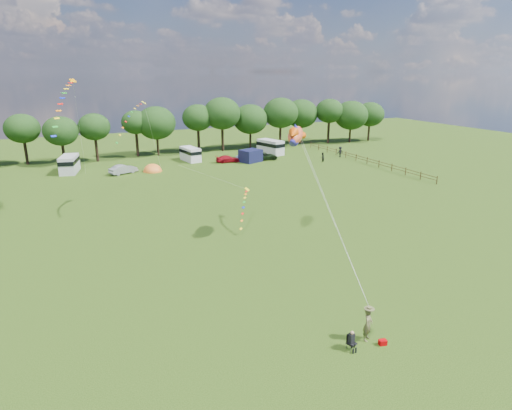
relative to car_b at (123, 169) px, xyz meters
name	(u,v)px	position (x,y,z in m)	size (l,w,h in m)	color
ground_plane	(302,288)	(6.41, -42.59, -0.70)	(180.00, 180.00, 0.00)	black
tree_line	(176,120)	(11.71, 12.40, 5.65)	(102.98, 10.98, 10.27)	black
fence	(362,158)	(38.41, -8.09, 0.00)	(0.12, 33.12, 1.20)	#472D19
car_b	(123,169)	(0.00, 0.00, 0.00)	(1.49, 3.99, 1.41)	gray
car_c	(228,159)	(17.55, 1.48, -0.11)	(1.66, 3.95, 1.18)	maroon
car_d	(265,156)	(24.30, 0.80, -0.07)	(2.11, 4.66, 1.27)	black
campervan_b	(69,164)	(-7.36, 4.36, 0.69)	(3.33, 5.64, 2.59)	#BABABC
campervan_c	(190,154)	(12.10, 5.34, 0.56)	(2.75, 5.06, 2.36)	silver
campervan_d	(270,147)	(27.60, 5.29, 0.73)	(3.74, 5.88, 2.67)	#BCBCBE
tent_orange	(153,171)	(4.38, -0.16, -0.68)	(2.95, 3.23, 2.31)	orange
tent_greyblue	(242,161)	(20.41, 1.76, -0.68)	(3.04, 3.33, 2.26)	#485F6B
awning_navy	(251,156)	(21.28, 0.22, 0.35)	(3.36, 2.73, 2.10)	#131438
kite_flyer	(368,324)	(6.67, -49.50, 0.31)	(0.74, 0.48, 2.02)	brown
camp_chair	(351,338)	(5.26, -49.85, 0.01)	(0.59, 0.60, 1.20)	#99999E
kite_bag	(383,342)	(7.18, -50.27, -0.55)	(0.44, 0.29, 0.31)	#A30004
fish_kite	(295,136)	(10.53, -33.73, 8.85)	(3.21, 3.63, 2.06)	#CC4B24
streamer_kite_a	(64,98)	(-7.16, -13.64, 11.36)	(3.39, 5.52, 5.78)	#F69400
streamer_kite_b	(133,115)	(-0.94, -19.85, 9.89)	(4.14, 4.67, 3.79)	yellow
streamer_kite_c	(245,202)	(7.96, -28.46, 1.69)	(3.07, 4.88, 2.76)	yellow
walker_a	(322,157)	(32.51, -4.94, 0.10)	(0.79, 0.48, 1.62)	black
walker_b	(340,152)	(37.85, -2.56, 0.26)	(1.24, 0.58, 1.92)	black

